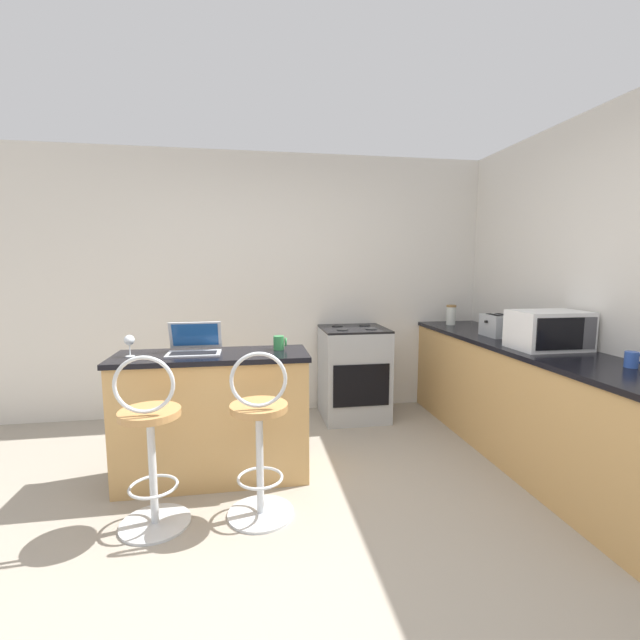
% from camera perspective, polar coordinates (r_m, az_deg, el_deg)
% --- Properties ---
extents(ground_plane, '(20.00, 20.00, 0.00)m').
position_cam_1_polar(ground_plane, '(2.55, -2.91, -28.77)').
color(ground_plane, gray).
extents(wall_back, '(12.00, 0.06, 2.60)m').
position_cam_1_polar(wall_back, '(4.37, -6.49, 4.60)').
color(wall_back, silver).
rests_on(wall_back, ground_plane).
extents(breakfast_bar, '(1.32, 0.48, 0.90)m').
position_cam_1_polar(breakfast_bar, '(3.16, -13.97, -12.34)').
color(breakfast_bar, tan).
rests_on(breakfast_bar, ground_plane).
extents(counter_right, '(0.64, 2.81, 0.90)m').
position_cam_1_polar(counter_right, '(3.77, 25.52, -9.63)').
color(counter_right, tan).
rests_on(counter_right, ground_plane).
extents(bar_stool_near, '(0.40, 0.40, 1.02)m').
position_cam_1_polar(bar_stool_near, '(2.69, -21.64, -15.43)').
color(bar_stool_near, silver).
rests_on(bar_stool_near, ground_plane).
extents(bar_stool_far, '(0.40, 0.40, 1.02)m').
position_cam_1_polar(bar_stool_far, '(2.63, -8.07, -15.51)').
color(bar_stool_far, silver).
rests_on(bar_stool_far, ground_plane).
extents(laptop, '(0.36, 0.27, 0.21)m').
position_cam_1_polar(laptop, '(3.10, -16.38, -3.23)').
color(laptop, '#B7BABF').
rests_on(laptop, breakfast_bar).
extents(microwave, '(0.50, 0.35, 0.28)m').
position_cam_1_polar(microwave, '(3.50, 28.21, -1.19)').
color(microwave, white).
rests_on(microwave, counter_right).
extents(toaster, '(0.23, 0.27, 0.19)m').
position_cam_1_polar(toaster, '(3.96, 22.67, -0.68)').
color(toaster, '#9EA3A8').
rests_on(toaster, counter_right).
extents(stove_range, '(0.62, 0.61, 0.91)m').
position_cam_1_polar(stove_range, '(4.27, 4.49, -7.02)').
color(stove_range, '#9EA3A8').
rests_on(stove_range, ground_plane).
extents(storage_jar, '(0.10, 0.10, 0.20)m').
position_cam_1_polar(storage_jar, '(4.57, 17.07, 0.67)').
color(storage_jar, silver).
rests_on(storage_jar, counter_right).
extents(wine_glass_short, '(0.07, 0.07, 0.15)m').
position_cam_1_polar(wine_glass_short, '(3.10, -24.08, -2.57)').
color(wine_glass_short, silver).
rests_on(wine_glass_short, breakfast_bar).
extents(mug_green, '(0.09, 0.08, 0.10)m').
position_cam_1_polar(mug_green, '(3.10, -5.45, -3.03)').
color(mug_green, '#338447').
rests_on(mug_green, breakfast_bar).
extents(mug_blue, '(0.09, 0.07, 0.10)m').
position_cam_1_polar(mug_blue, '(3.15, 36.17, -4.27)').
color(mug_blue, '#2D51AD').
rests_on(mug_blue, counter_right).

